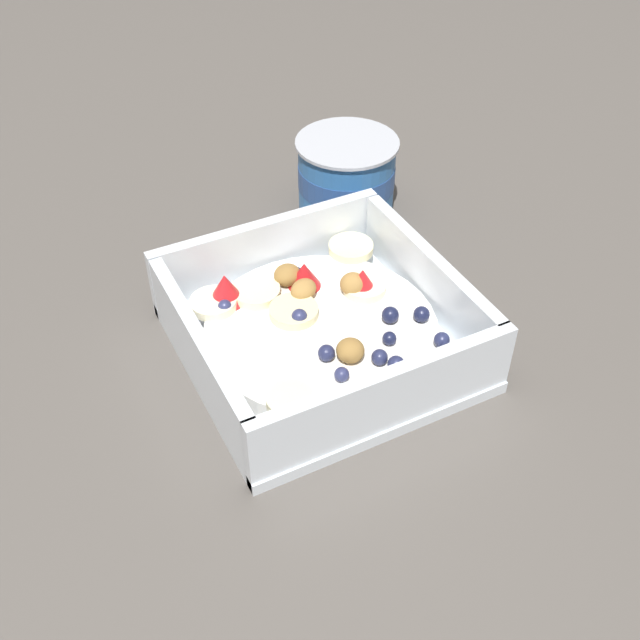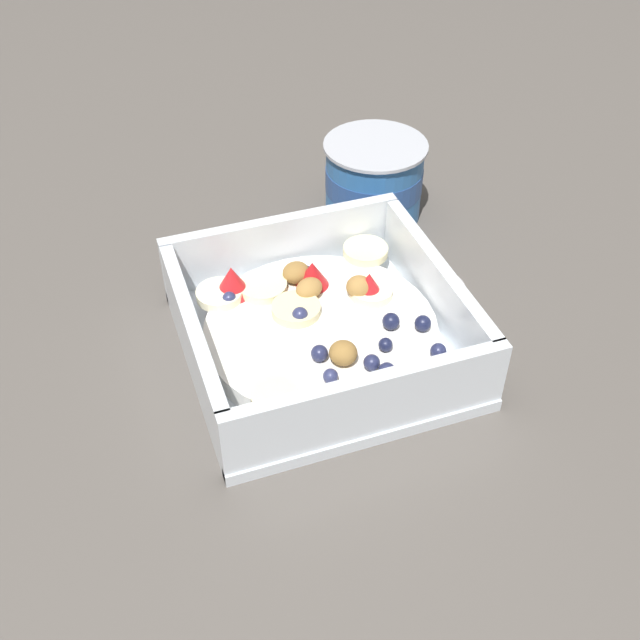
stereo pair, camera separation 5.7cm
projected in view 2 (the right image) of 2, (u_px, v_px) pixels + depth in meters
The scene contains 4 objects.
ground_plane at pixel (305, 355), 0.59m from camera, with size 2.40×2.40×0.00m, color #56514C.
fruit_bowl at pixel (319, 328), 0.58m from camera, with size 0.20×0.20×0.06m.
spoon at pixel (414, 264), 0.66m from camera, with size 0.10×0.16×0.01m.
yogurt_cup at pixel (374, 180), 0.70m from camera, with size 0.09×0.09×0.07m.
Camera 2 is at (-0.13, -0.40, 0.41)m, focal length 43.55 mm.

